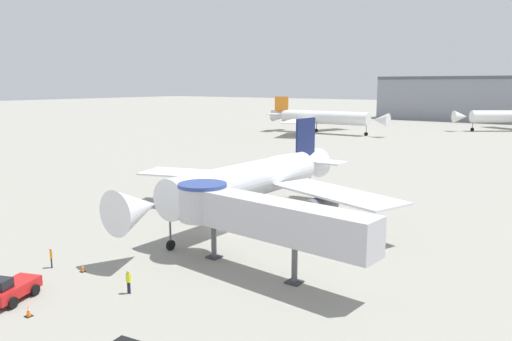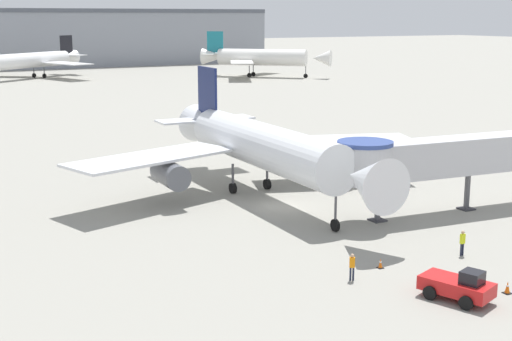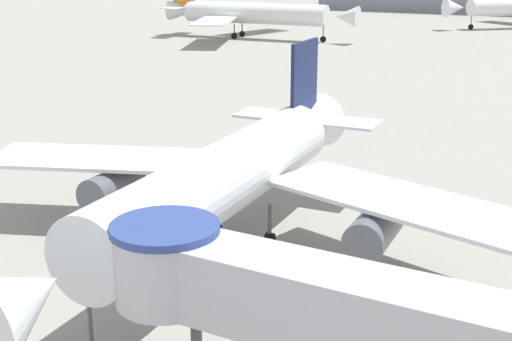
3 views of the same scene
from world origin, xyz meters
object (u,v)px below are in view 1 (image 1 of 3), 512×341
at_px(traffic_cone_near_nose, 83,268).
at_px(traffic_cone_starboard_wing, 355,245).
at_px(main_airplane, 250,181).
at_px(jet_bridge, 254,214).
at_px(background_jet_orange_tail, 321,117).
at_px(ground_crew_wing_walker, 129,280).
at_px(ground_crew_marshaller, 51,256).
at_px(traffic_cone_apron_front, 28,311).
at_px(pushback_tug_red, 11,289).

distance_m(traffic_cone_near_nose, traffic_cone_starboard_wing, 22.93).
bearing_deg(main_airplane, traffic_cone_starboard_wing, -6.64).
distance_m(main_airplane, jet_bridge, 14.06).
relative_size(traffic_cone_near_nose, traffic_cone_starboard_wing, 0.89).
distance_m(main_airplane, traffic_cone_starboard_wing, 13.49).
bearing_deg(jet_bridge, background_jet_orange_tail, 120.47).
bearing_deg(ground_crew_wing_walker, jet_bridge, -120.28).
height_order(ground_crew_marshaller, ground_crew_wing_walker, ground_crew_wing_walker).
bearing_deg(jet_bridge, ground_crew_marshaller, -141.37).
bearing_deg(main_airplane, background_jet_orange_tail, 114.63).
relative_size(jet_bridge, traffic_cone_apron_front, 25.58).
distance_m(traffic_cone_starboard_wing, ground_crew_wing_walker, 20.10).
bearing_deg(background_jet_orange_tail, ground_crew_marshaller, -162.51).
height_order(ground_crew_wing_walker, background_jet_orange_tail, background_jet_orange_tail).
xyz_separation_m(traffic_cone_apron_front, ground_crew_marshaller, (-6.47, 5.70, 0.61)).
xyz_separation_m(jet_bridge, background_jet_orange_tail, (-48.16, 100.80, 0.13)).
relative_size(pushback_tug_red, traffic_cone_near_nose, 6.96).
height_order(jet_bridge, ground_crew_marshaller, jet_bridge).
height_order(jet_bridge, traffic_cone_near_nose, jet_bridge).
height_order(jet_bridge, pushback_tug_red, jet_bridge).
bearing_deg(jet_bridge, pushback_tug_red, -120.53).
height_order(traffic_cone_near_nose, ground_crew_marshaller, ground_crew_marshaller).
bearing_deg(jet_bridge, ground_crew_wing_walker, -112.62).
bearing_deg(traffic_cone_apron_front, main_airplane, 93.75).
height_order(jet_bridge, traffic_cone_starboard_wing, jet_bridge).
height_order(main_airplane, pushback_tug_red, main_airplane).
bearing_deg(pushback_tug_red, traffic_cone_starboard_wing, 38.57).
bearing_deg(traffic_cone_apron_front, traffic_cone_starboard_wing, 65.28).
relative_size(traffic_cone_near_nose, ground_crew_marshaller, 0.37).
height_order(main_airplane, traffic_cone_starboard_wing, main_airplane).
distance_m(pushback_tug_red, background_jet_orange_tail, 121.04).
relative_size(traffic_cone_apron_front, traffic_cone_near_nose, 1.16).
bearing_deg(ground_crew_wing_walker, ground_crew_marshaller, -0.87).
xyz_separation_m(jet_bridge, ground_crew_marshaller, (-13.32, -8.88, -3.56)).
bearing_deg(ground_crew_wing_walker, traffic_cone_apron_front, 65.72).
xyz_separation_m(main_airplane, traffic_cone_starboard_wing, (12.78, -1.66, -4.01)).
bearing_deg(background_jet_orange_tail, traffic_cone_apron_front, -160.43).
relative_size(main_airplane, background_jet_orange_tail, 0.88).
bearing_deg(main_airplane, jet_bridge, -51.82).
xyz_separation_m(ground_crew_marshaller, ground_crew_wing_walker, (8.83, 0.29, 0.03)).
distance_m(traffic_cone_apron_front, background_jet_orange_tail, 122.64).
distance_m(jet_bridge, traffic_cone_near_nose, 13.90).
height_order(pushback_tug_red, traffic_cone_starboard_wing, pushback_tug_red).
xyz_separation_m(jet_bridge, traffic_cone_apron_front, (-6.85, -14.59, -4.16)).
height_order(ground_crew_marshaller, background_jet_orange_tail, background_jet_orange_tail).
relative_size(pushback_tug_red, background_jet_orange_tail, 0.11).
relative_size(jet_bridge, ground_crew_marshaller, 11.07).
height_order(traffic_cone_apron_front, background_jet_orange_tail, background_jet_orange_tail).
height_order(main_airplane, traffic_cone_apron_front, main_airplane).
xyz_separation_m(main_airplane, background_jet_orange_tail, (-39.62, 89.63, 0.28)).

